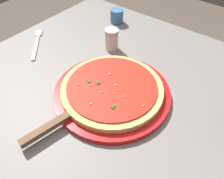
% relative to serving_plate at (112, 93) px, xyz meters
% --- Properties ---
extents(restaurant_table, '(1.04, 0.89, 0.75)m').
position_rel_serving_plate_xyz_m(restaurant_table, '(-0.05, -0.01, -0.14)').
color(restaurant_table, black).
rests_on(restaurant_table, ground_plane).
extents(serving_plate, '(0.32, 0.32, 0.02)m').
position_rel_serving_plate_xyz_m(serving_plate, '(0.00, 0.00, 0.00)').
color(serving_plate, red).
rests_on(serving_plate, restaurant_table).
extents(pizza, '(0.28, 0.28, 0.02)m').
position_rel_serving_plate_xyz_m(pizza, '(0.00, 0.00, 0.02)').
color(pizza, '#DBB26B').
rests_on(pizza, serving_plate).
extents(pizza_server, '(0.09, 0.22, 0.01)m').
position_rel_serving_plate_xyz_m(pizza_server, '(0.03, 0.15, 0.01)').
color(pizza_server, silver).
rests_on(pizza_server, serving_plate).
extents(cup_small_sauce, '(0.05, 0.05, 0.05)m').
position_rel_serving_plate_xyz_m(cup_small_sauce, '(0.23, -0.33, 0.02)').
color(cup_small_sauce, teal).
rests_on(cup_small_sauce, restaurant_table).
extents(fork, '(0.14, 0.15, 0.00)m').
position_rel_serving_plate_xyz_m(fork, '(0.37, -0.03, -0.01)').
color(fork, silver).
rests_on(fork, restaurant_table).
extents(parmesan_shaker, '(0.05, 0.05, 0.07)m').
position_rel_serving_plate_xyz_m(parmesan_shaker, '(0.13, -0.17, 0.03)').
color(parmesan_shaker, silver).
rests_on(parmesan_shaker, restaurant_table).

